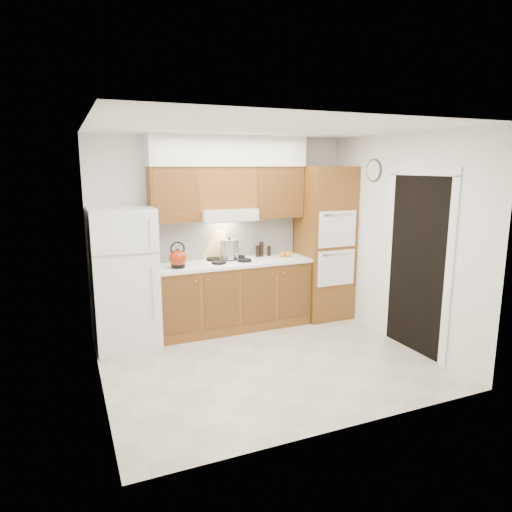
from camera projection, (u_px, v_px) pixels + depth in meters
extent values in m
plane|color=#B8B0A1|center=(267.00, 361.00, 5.25)|extent=(3.60, 3.60, 0.00)
plane|color=white|center=(268.00, 128.00, 4.74)|extent=(3.60, 3.60, 0.00)
cube|color=white|center=(223.00, 232.00, 6.35)|extent=(3.60, 0.02, 2.60)
cube|color=white|center=(94.00, 264.00, 4.30)|extent=(0.02, 3.00, 2.60)
cube|color=white|center=(399.00, 240.00, 5.68)|extent=(0.02, 3.00, 2.60)
cube|color=white|center=(124.00, 278.00, 5.57)|extent=(0.75, 0.72, 1.72)
cube|color=brown|center=(233.00, 296.00, 6.25)|extent=(2.11, 0.60, 0.90)
cube|color=white|center=(233.00, 263.00, 6.15)|extent=(2.13, 0.62, 0.04)
cube|color=white|center=(225.00, 238.00, 6.36)|extent=(2.11, 0.03, 0.56)
cube|color=brown|center=(324.00, 243.00, 6.64)|extent=(0.70, 0.65, 2.20)
cube|color=brown|center=(174.00, 194.00, 5.82)|extent=(0.63, 0.33, 0.70)
cube|color=brown|center=(275.00, 192.00, 6.36)|extent=(0.73, 0.33, 0.70)
cube|color=silver|center=(227.00, 214.00, 6.08)|extent=(0.75, 0.45, 0.15)
cube|color=brown|center=(225.00, 187.00, 6.07)|extent=(0.75, 0.33, 0.55)
cube|color=silver|center=(228.00, 151.00, 5.98)|extent=(2.13, 0.36, 0.40)
cube|color=white|center=(229.00, 261.00, 6.14)|extent=(0.74, 0.50, 0.01)
cube|color=black|center=(417.00, 265.00, 5.41)|extent=(0.02, 0.90, 2.10)
cylinder|color=#3F3833|center=(374.00, 170.00, 6.01)|extent=(0.02, 0.30, 0.30)
sphere|color=maroon|center=(178.00, 258.00, 5.75)|extent=(0.30, 0.30, 0.22)
cube|color=#DBBA70|center=(214.00, 245.00, 6.28)|extent=(0.33, 0.20, 0.41)
cylinder|color=#B6B7BB|center=(230.00, 249.00, 6.19)|extent=(0.25, 0.25, 0.25)
cylinder|color=black|center=(261.00, 249.00, 6.48)|extent=(0.07, 0.07, 0.21)
cylinder|color=black|center=(258.00, 251.00, 6.45)|extent=(0.06, 0.06, 0.16)
cylinder|color=black|center=(269.00, 251.00, 6.52)|extent=(0.06, 0.06, 0.14)
sphere|color=orange|center=(288.00, 254.00, 6.45)|extent=(0.10, 0.10, 0.08)
sphere|color=orange|center=(283.00, 254.00, 6.43)|extent=(0.10, 0.10, 0.08)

